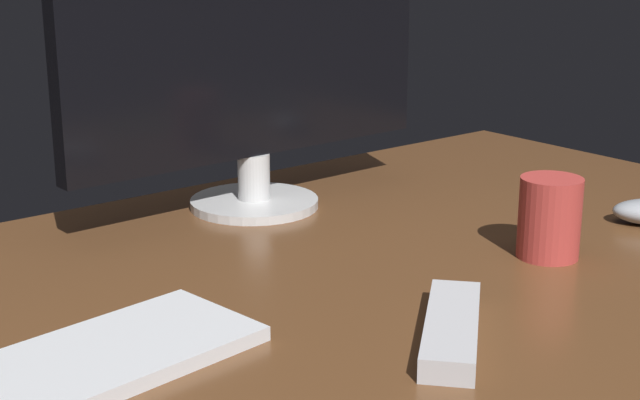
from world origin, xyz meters
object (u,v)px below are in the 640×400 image
object	(u,v)px
monitor	(251,50)
keyboard	(66,371)
coffee_mug	(550,218)
tv_remote	(452,328)

from	to	relation	value
monitor	keyboard	world-z (taller)	monitor
keyboard	coffee_mug	distance (cm)	56.46
monitor	coffee_mug	bearing A→B (deg)	-69.99
monitor	tv_remote	size ratio (longest dim) A/B	2.93
coffee_mug	monitor	bearing A→B (deg)	111.52
tv_remote	keyboard	bearing A→B (deg)	113.47
monitor	tv_remote	xyz separation A→B (cm)	(-10.44, -46.45, -19.98)
tv_remote	coffee_mug	world-z (taller)	coffee_mug
coffee_mug	tv_remote	bearing A→B (deg)	-160.30
monitor	coffee_mug	size ratio (longest dim) A/B	5.86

